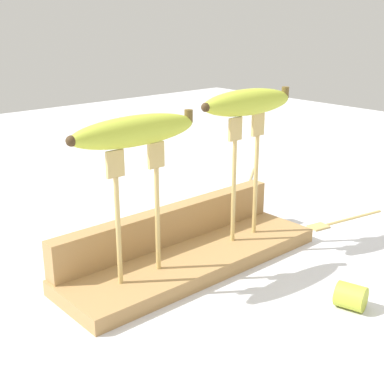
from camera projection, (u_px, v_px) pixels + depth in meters
ground_plane at (192, 266)px, 0.84m from camera, size 3.00×3.00×0.00m
wooden_board at (192, 259)px, 0.84m from camera, size 0.44×0.14×0.02m
board_backstop at (170, 225)px, 0.87m from camera, size 0.43×0.03×0.06m
fork_stand_left at (138, 201)px, 0.73m from camera, size 0.09×0.01×0.19m
fork_stand_right at (245, 167)px, 0.86m from camera, size 0.08×0.01×0.20m
banana_raised_left at (135, 131)px, 0.70m from camera, size 0.20×0.05×0.04m
banana_raised_right at (248, 102)px, 0.83m from camera, size 0.17×0.06×0.04m
fork_fallen_near at (250, 181)px, 1.26m from camera, size 0.15×0.12×0.01m
fork_fallen_far at (337, 221)px, 1.02m from camera, size 0.18×0.05×0.01m
banana_chunk_near at (350, 296)px, 0.72m from camera, size 0.04×0.05×0.04m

